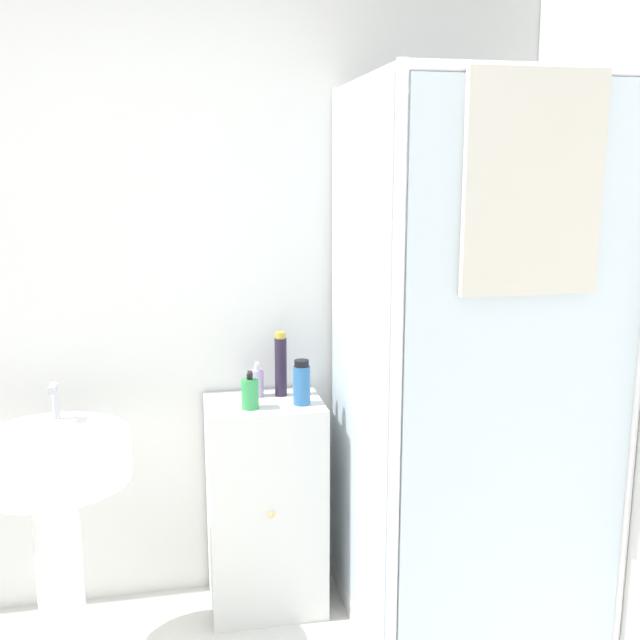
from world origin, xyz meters
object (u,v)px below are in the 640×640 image
(sink, at_px, (54,493))
(shampoo_bottle_tall_black, at_px, (281,365))
(soap_dispenser, at_px, (250,393))
(shampoo_bottle_blue, at_px, (302,383))
(lotion_bottle_white, at_px, (257,382))

(sink, distance_m, shampoo_bottle_tall_black, 0.92)
(sink, relative_size, shampoo_bottle_tall_black, 3.88)
(soap_dispenser, bearing_deg, shampoo_bottle_tall_black, 45.35)
(soap_dispenser, height_order, shampoo_bottle_blue, shampoo_bottle_blue)
(soap_dispenser, distance_m, shampoo_bottle_tall_black, 0.20)
(sink, bearing_deg, lotion_bottle_white, 23.97)
(sink, relative_size, soap_dispenser, 6.82)
(sink, bearing_deg, shampoo_bottle_blue, 12.10)
(shampoo_bottle_blue, distance_m, lotion_bottle_white, 0.20)
(sink, xyz_separation_m, shampoo_bottle_tall_black, (0.80, 0.31, 0.31))
(sink, relative_size, shampoo_bottle_blue, 5.77)
(shampoo_bottle_tall_black, bearing_deg, soap_dispenser, -134.65)
(shampoo_bottle_tall_black, relative_size, shampoo_bottle_blue, 1.49)
(soap_dispenser, bearing_deg, lotion_bottle_white, 73.41)
(sink, height_order, shampoo_bottle_tall_black, shampoo_bottle_tall_black)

